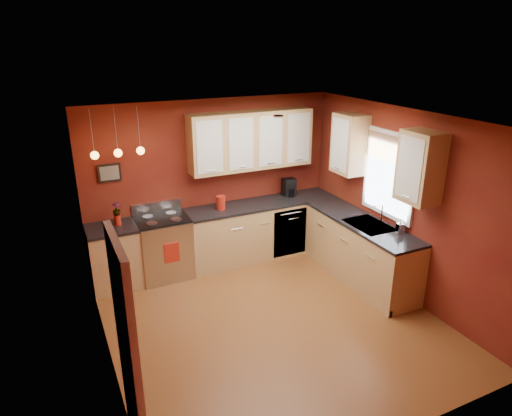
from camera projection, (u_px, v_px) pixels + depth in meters
name	position (u px, v px, depth m)	size (l,w,h in m)	color
floor	(272.00, 321.00, 5.91)	(4.20, 4.20, 0.00)	brown
ceiling	(275.00, 120.00, 5.00)	(4.00, 4.20, 0.02)	beige
wall_back	(212.00, 182.00, 7.23)	(4.00, 0.02, 2.60)	maroon
wall_front	(394.00, 322.00, 3.68)	(4.00, 0.02, 2.60)	maroon
wall_left	(100.00, 263.00, 4.65)	(0.02, 4.20, 2.60)	maroon
wall_right	(403.00, 204.00, 6.26)	(0.02, 4.20, 2.60)	maroon
base_cabinets_back_left	(115.00, 258.00, 6.61)	(0.70, 0.60, 0.90)	tan
base_cabinets_back_right	(262.00, 230.00, 7.57)	(2.54, 0.60, 0.90)	tan
base_cabinets_right	(360.00, 251.00, 6.82)	(0.60, 2.10, 0.90)	tan
counter_back_left	(111.00, 228.00, 6.45)	(0.70, 0.62, 0.04)	black
counter_back_right	(262.00, 204.00, 7.40)	(2.54, 0.62, 0.04)	black
counter_right	(362.00, 222.00, 6.65)	(0.62, 2.10, 0.04)	black
gas_range	(164.00, 247.00, 6.89)	(0.76, 0.64, 1.11)	#B5B5B9
dishwasher_front	(290.00, 233.00, 7.47)	(0.60, 0.02, 0.80)	#B5B5B9
sink	(369.00, 226.00, 6.53)	(0.50, 0.70, 0.33)	gray
window	(389.00, 172.00, 6.37)	(0.06, 1.02, 1.22)	white
door_left_wall	(128.00, 353.00, 3.75)	(0.12, 0.82, 2.05)	white
upper_cabinets_back	(251.00, 140.00, 7.09)	(2.00, 0.35, 0.90)	tan
upper_cabinets_right	(382.00, 154.00, 6.23)	(0.35, 1.95, 0.90)	tan
wall_picture	(109.00, 173.00, 6.47)	(0.32, 0.03, 0.26)	black
pendant_lights	(118.00, 152.00, 6.10)	(0.71, 0.11, 0.66)	gray
red_canister	(221.00, 203.00, 7.06)	(0.15, 0.15, 0.22)	#AE2112
red_vase	(118.00, 220.00, 6.49)	(0.10, 0.10, 0.15)	#AE2112
flowers	(116.00, 209.00, 6.43)	(0.11, 0.11, 0.20)	#AE2112
coffee_maker	(289.00, 188.00, 7.66)	(0.21, 0.20, 0.30)	black
soap_pump	(400.00, 226.00, 6.22)	(0.09, 0.09, 0.21)	white
dish_towel	(172.00, 253.00, 6.61)	(0.22, 0.02, 0.30)	#AE2112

